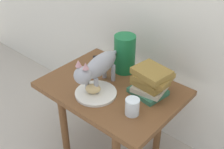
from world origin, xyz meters
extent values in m
cube|color=brown|center=(0.00, 0.00, 0.50)|extent=(0.75, 0.54, 0.03)
cylinder|color=brown|center=(-0.20, -0.20, 0.24)|extent=(0.04, 0.04, 0.49)
cylinder|color=brown|center=(-0.20, 0.20, 0.24)|extent=(0.04, 0.04, 0.49)
cylinder|color=brown|center=(0.20, 0.20, 0.24)|extent=(0.04, 0.04, 0.49)
cylinder|color=silver|center=(-0.02, -0.11, 0.52)|extent=(0.22, 0.22, 0.01)
ellipsoid|color=#E0BC7A|center=(-0.03, -0.12, 0.56)|extent=(0.10, 0.09, 0.05)
cylinder|color=#99999E|center=(-0.01, -0.11, 0.57)|extent=(0.02, 0.02, 0.10)
cylinder|color=#99999E|center=(-0.07, -0.12, 0.57)|extent=(0.02, 0.02, 0.10)
cylinder|color=#99999E|center=(-0.04, 0.05, 0.57)|extent=(0.02, 0.02, 0.10)
cylinder|color=#99999E|center=(-0.09, 0.04, 0.57)|extent=(0.02, 0.02, 0.10)
ellipsoid|color=#99999E|center=(-0.06, -0.03, 0.65)|extent=(0.12, 0.27, 0.11)
sphere|color=#99999E|center=(-0.04, -0.18, 0.67)|extent=(0.09, 0.09, 0.09)
cone|color=tan|center=(-0.01, -0.18, 0.73)|extent=(0.03, 0.03, 0.03)
cone|color=tan|center=(-0.06, -0.18, 0.73)|extent=(0.03, 0.03, 0.03)
cylinder|color=#99999E|center=(-0.08, 0.17, 0.66)|extent=(0.04, 0.16, 0.02)
cube|color=#336B4C|center=(0.18, 0.08, 0.53)|extent=(0.19, 0.17, 0.03)
cube|color=#BCB299|center=(0.19, 0.08, 0.56)|extent=(0.18, 0.17, 0.03)
cube|color=olive|center=(0.19, 0.09, 0.59)|extent=(0.17, 0.15, 0.04)
cube|color=olive|center=(0.20, 0.09, 0.63)|extent=(0.19, 0.17, 0.02)
cube|color=olive|center=(0.20, 0.08, 0.66)|extent=(0.19, 0.17, 0.03)
cylinder|color=#196B38|center=(-0.05, 0.17, 0.63)|extent=(0.12, 0.12, 0.23)
cylinder|color=silver|center=(0.22, -0.11, 0.56)|extent=(0.07, 0.07, 0.08)
cylinder|color=silver|center=(0.22, -0.11, 0.54)|extent=(0.06, 0.06, 0.04)
cube|color=black|center=(-0.22, 0.13, 0.53)|extent=(0.15, 0.12, 0.02)
camera|label=1|loc=(0.84, -0.97, 1.44)|focal=46.05mm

